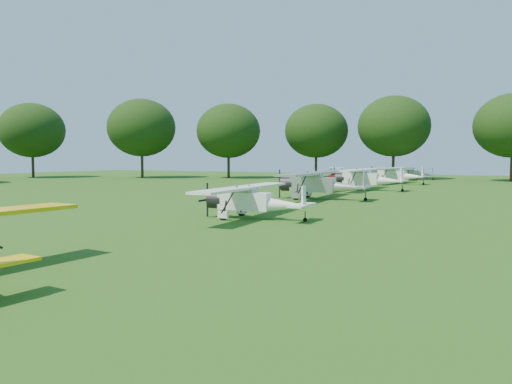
{
  "coord_description": "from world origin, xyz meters",
  "views": [
    {
      "loc": [
        14.17,
        -21.95,
        3.39
      ],
      "look_at": [
        1.23,
        3.34,
        1.4
      ],
      "focal_mm": 35.0,
      "sensor_mm": 36.0,
      "label": 1
    }
  ],
  "objects_px": {
    "aircraft_4": "(319,182)",
    "golf_cart": "(336,176)",
    "aircraft_5": "(366,177)",
    "aircraft_3": "(252,198)",
    "aircraft_6": "(396,174)",
    "aircraft_7": "(413,172)"
  },
  "relations": [
    {
      "from": "aircraft_4",
      "to": "golf_cart",
      "type": "bearing_deg",
      "value": 103.02
    },
    {
      "from": "aircraft_4",
      "to": "aircraft_5",
      "type": "xyz_separation_m",
      "value": [
        0.49,
        12.56,
        -0.01
      ]
    },
    {
      "from": "aircraft_4",
      "to": "golf_cart",
      "type": "distance_m",
      "value": 34.25
    },
    {
      "from": "aircraft_3",
      "to": "aircraft_4",
      "type": "distance_m",
      "value": 13.82
    },
    {
      "from": "aircraft_4",
      "to": "golf_cart",
      "type": "xyz_separation_m",
      "value": [
        -9.26,
        32.97,
        -0.76
      ]
    },
    {
      "from": "aircraft_3",
      "to": "aircraft_5",
      "type": "xyz_separation_m",
      "value": [
        -0.6,
        26.34,
        0.24
      ]
    },
    {
      "from": "aircraft_6",
      "to": "golf_cart",
      "type": "height_order",
      "value": "aircraft_6"
    },
    {
      "from": "aircraft_6",
      "to": "aircraft_7",
      "type": "distance_m",
      "value": 13.89
    },
    {
      "from": "golf_cart",
      "to": "aircraft_7",
      "type": "bearing_deg",
      "value": 26.19
    },
    {
      "from": "aircraft_4",
      "to": "aircraft_5",
      "type": "relative_size",
      "value": 1.01
    },
    {
      "from": "aircraft_5",
      "to": "aircraft_7",
      "type": "xyz_separation_m",
      "value": [
        -0.04,
        27.72,
        -0.29
      ]
    },
    {
      "from": "aircraft_6",
      "to": "aircraft_4",
      "type": "bearing_deg",
      "value": -82.13
    },
    {
      "from": "aircraft_5",
      "to": "golf_cart",
      "type": "distance_m",
      "value": 22.63
    },
    {
      "from": "aircraft_5",
      "to": "aircraft_6",
      "type": "height_order",
      "value": "aircraft_5"
    },
    {
      "from": "aircraft_3",
      "to": "aircraft_5",
      "type": "bearing_deg",
      "value": 88.02
    },
    {
      "from": "aircraft_3",
      "to": "aircraft_4",
      "type": "relative_size",
      "value": 0.82
    },
    {
      "from": "aircraft_3",
      "to": "aircraft_7",
      "type": "distance_m",
      "value": 54.06
    },
    {
      "from": "aircraft_6",
      "to": "aircraft_3",
      "type": "bearing_deg",
      "value": -80.04
    },
    {
      "from": "aircraft_4",
      "to": "aircraft_6",
      "type": "bearing_deg",
      "value": 85.81
    },
    {
      "from": "aircraft_3",
      "to": "aircraft_7",
      "type": "relative_size",
      "value": 1.05
    },
    {
      "from": "aircraft_5",
      "to": "aircraft_6",
      "type": "xyz_separation_m",
      "value": [
        0.21,
        13.83,
        -0.06
      ]
    },
    {
      "from": "aircraft_3",
      "to": "aircraft_6",
      "type": "distance_m",
      "value": 40.17
    }
  ]
}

